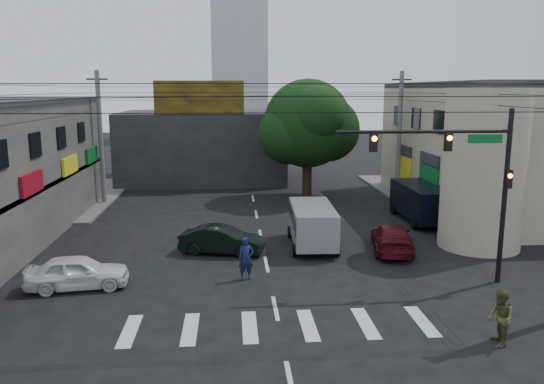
{
  "coord_description": "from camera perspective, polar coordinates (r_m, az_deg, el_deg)",
  "views": [
    {
      "loc": [
        -1.52,
        -21.26,
        7.93
      ],
      "look_at": [
        0.41,
        4.0,
        3.01
      ],
      "focal_mm": 35.0,
      "sensor_mm": 36.0,
      "label": 1
    }
  ],
  "objects": [
    {
      "name": "utility_pole_far_right",
      "position": [
        39.29,
        13.53,
        5.83
      ],
      "size": [
        0.32,
        0.32,
        9.2
      ],
      "primitive_type": "cylinder",
      "color": "#59595B",
      "rests_on": "ground"
    },
    {
      "name": "building_far",
      "position": [
        47.58,
        -7.37,
        4.95
      ],
      "size": [
        14.0,
        10.0,
        6.0
      ],
      "primitive_type": "cube",
      "color": "#232326",
      "rests_on": "ground"
    },
    {
      "name": "sidewalk_far_right",
      "position": [
        44.54,
        21.7,
        0.05
      ],
      "size": [
        16.0,
        16.0,
        0.15
      ],
      "primitive_type": "cube",
      "color": "#514F4C",
      "rests_on": "ground"
    },
    {
      "name": "tower_distant",
      "position": [
        92.35,
        -3.59,
        19.73
      ],
      "size": [
        9.0,
        9.0,
        44.0
      ],
      "primitive_type": "cube",
      "color": "silver",
      "rests_on": "ground"
    },
    {
      "name": "white_compact",
      "position": [
        22.98,
        -20.18,
        -8.08
      ],
      "size": [
        2.59,
        4.4,
        1.37
      ],
      "primitive_type": "imported",
      "rotation": [
        0.0,
        0.0,
        1.69
      ],
      "color": "silver",
      "rests_on": "ground"
    },
    {
      "name": "pedestrian_olive",
      "position": [
        18.43,
        23.33,
        -12.34
      ],
      "size": [
        0.99,
        0.83,
        1.82
      ],
      "primitive_type": "imported",
      "rotation": [
        0.0,
        0.0,
        -1.65
      ],
      "color": "#454B23",
      "rests_on": "ground"
    },
    {
      "name": "maroon_sedan",
      "position": [
        27.11,
        12.77,
        -4.83
      ],
      "size": [
        3.62,
        5.31,
        1.33
      ],
      "primitive_type": "imported",
      "rotation": [
        0.0,
        0.0,
        2.95
      ],
      "color": "#4C0A14",
      "rests_on": "ground"
    },
    {
      "name": "traffic_gantry",
      "position": [
        22.52,
        20.21,
        2.41
      ],
      "size": [
        7.1,
        0.35,
        7.2
      ],
      "color": "black",
      "rests_on": "ground"
    },
    {
      "name": "ground",
      "position": [
        22.74,
        -0.27,
        -9.41
      ],
      "size": [
        160.0,
        160.0,
        0.0
      ],
      "primitive_type": "plane",
      "color": "black",
      "rests_on": "ground"
    },
    {
      "name": "silver_minivan",
      "position": [
        27.15,
        4.37,
        -3.71
      ],
      "size": [
        5.04,
        2.42,
        2.1
      ],
      "primitive_type": null,
      "rotation": [
        0.0,
        0.0,
        1.53
      ],
      "color": "#96999E",
      "rests_on": "ground"
    },
    {
      "name": "building_right",
      "position": [
        39.63,
        25.24,
        4.26
      ],
      "size": [
        14.0,
        18.0,
        8.0
      ],
      "primitive_type": "cube",
      "color": "gray",
      "rests_on": "ground"
    },
    {
      "name": "billboard",
      "position": [
        42.44,
        -7.85,
        10.04
      ],
      "size": [
        7.0,
        0.3,
        2.6
      ],
      "primitive_type": "cube",
      "color": "olive",
      "rests_on": "building_far"
    },
    {
      "name": "utility_pole_far_left",
      "position": [
        38.47,
        -17.94,
        5.5
      ],
      "size": [
        0.32,
        0.32,
        9.2
      ],
      "primitive_type": "cylinder",
      "color": "#59595B",
      "rests_on": "ground"
    },
    {
      "name": "corner_column",
      "position": [
        28.47,
        21.79,
        2.27
      ],
      "size": [
        4.0,
        4.0,
        8.0
      ],
      "primitive_type": "cylinder",
      "color": "gray",
      "rests_on": "ground"
    },
    {
      "name": "sidewalk_far_left",
      "position": [
        43.3,
        -26.66,
        -0.64
      ],
      "size": [
        16.0,
        16.0,
        0.15
      ],
      "primitive_type": "cube",
      "color": "#514F4C",
      "rests_on": "ground"
    },
    {
      "name": "street_tree",
      "position": [
        38.74,
        3.86,
        7.33
      ],
      "size": [
        6.4,
        6.4,
        8.7
      ],
      "color": "black",
      "rests_on": "ground"
    },
    {
      "name": "traffic_officer",
      "position": [
        22.5,
        -2.81,
        -7.16
      ],
      "size": [
        0.85,
        0.72,
        1.84
      ],
      "primitive_type": "imported",
      "rotation": [
        0.0,
        0.0,
        0.21
      ],
      "color": "#131A43",
      "rests_on": "ground"
    },
    {
      "name": "dark_sedan",
      "position": [
        26.15,
        -5.41,
        -5.16
      ],
      "size": [
        3.35,
        4.78,
        1.35
      ],
      "primitive_type": "imported",
      "rotation": [
        0.0,
        0.0,
        1.33
      ],
      "color": "black",
      "rests_on": "ground"
    },
    {
      "name": "navy_van",
      "position": [
        33.45,
        15.69,
        -1.19
      ],
      "size": [
        5.6,
        2.24,
        2.22
      ],
      "primitive_type": null,
      "rotation": [
        0.0,
        0.0,
        1.58
      ],
      "color": "black",
      "rests_on": "ground"
    }
  ]
}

